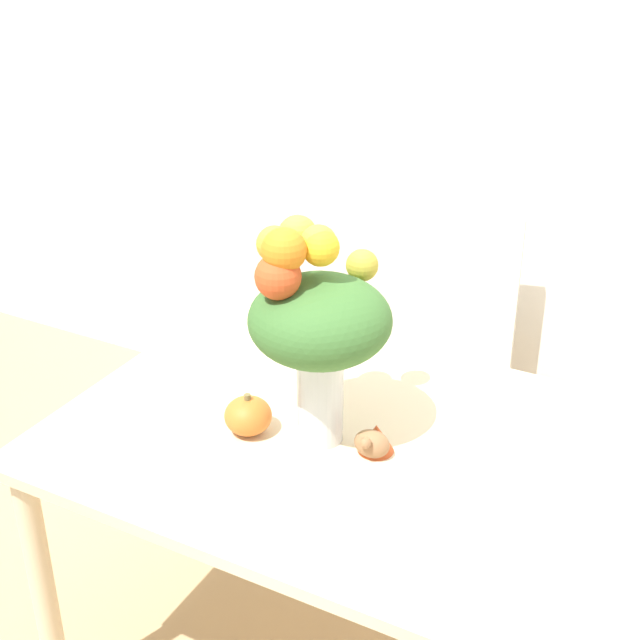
{
  "coord_description": "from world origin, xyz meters",
  "views": [
    {
      "loc": [
        0.7,
        -1.54,
        1.93
      ],
      "look_at": [
        -0.1,
        -0.04,
        1.07
      ],
      "focal_mm": 50.0,
      "sensor_mm": 36.0,
      "label": 1
    }
  ],
  "objects": [
    {
      "name": "turkey_figurine",
      "position": [
        0.04,
        -0.03,
        0.8
      ],
      "size": [
        0.08,
        0.11,
        0.07
      ],
      "color": "#936642",
      "rests_on": "dining_table"
    },
    {
      "name": "flower_vase",
      "position": [
        -0.11,
        -0.04,
        1.06
      ],
      "size": [
        0.32,
        0.35,
        0.52
      ],
      "color": "silver",
      "rests_on": "dining_table"
    },
    {
      "name": "dining_table",
      "position": [
        0.0,
        0.0,
        0.67
      ],
      "size": [
        1.43,
        0.96,
        0.76
      ],
      "color": "beige",
      "rests_on": "ground_plane"
    },
    {
      "name": "dining_chair_near_window",
      "position": [
        -0.14,
        0.89,
        0.49
      ],
      "size": [
        0.44,
        0.44,
        0.97
      ],
      "rotation": [
        0.0,
        0.0,
        0.06
      ],
      "color": "white",
      "rests_on": "ground_plane"
    },
    {
      "name": "wall_back",
      "position": [
        0.0,
        1.2,
        1.35
      ],
      "size": [
        8.0,
        0.06,
        2.7
      ],
      "color": "white",
      "rests_on": "ground_plane"
    },
    {
      "name": "pumpkin",
      "position": [
        -0.25,
        -0.09,
        0.81
      ],
      "size": [
        0.11,
        0.11,
        0.1
      ],
      "color": "orange",
      "rests_on": "dining_table"
    }
  ]
}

